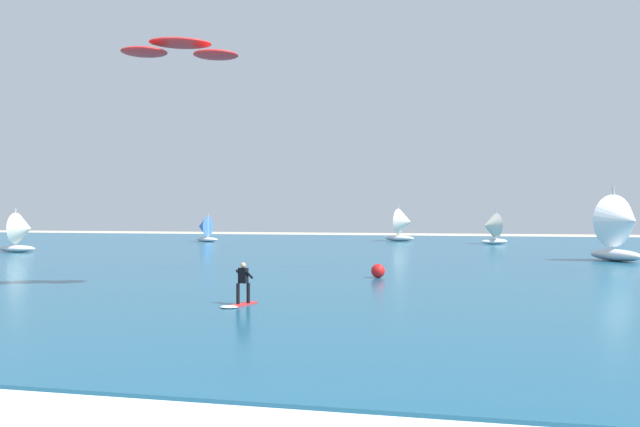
% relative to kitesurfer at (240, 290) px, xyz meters
% --- Properties ---
extents(ocean, '(160.00, 90.00, 0.10)m').
position_rel_kitesurfer_xyz_m(ocean, '(3.86, 32.90, -0.65)').
color(ocean, navy).
rests_on(ocean, ground).
extents(shoreline_foam, '(85.91, 1.56, 0.01)m').
position_rel_kitesurfer_xyz_m(shoreline_foam, '(3.16, -11.76, -0.70)').
color(shoreline_foam, white).
rests_on(shoreline_foam, ground).
extents(kitesurfer, '(1.06, 2.03, 1.67)m').
position_rel_kitesurfer_xyz_m(kitesurfer, '(0.00, 0.00, 0.00)').
color(kitesurfer, red).
rests_on(kitesurfer, ocean).
extents(kite, '(5.58, 3.61, 0.81)m').
position_rel_kitesurfer_xyz_m(kite, '(-4.21, 3.61, 10.58)').
color(kite, red).
extents(sailboat_heeled_over, '(3.63, 3.27, 4.03)m').
position_rel_kitesurfer_xyz_m(sailboat_heeled_over, '(11.65, 51.84, 1.24)').
color(sailboat_heeled_over, silver).
rests_on(sailboat_heeled_over, ocean).
extents(sailboat_near_shore, '(3.53, 3.02, 4.06)m').
position_rel_kitesurfer_xyz_m(sailboat_near_shore, '(-30.82, 27.38, 1.26)').
color(sailboat_near_shore, silver).
rests_on(sailboat_near_shore, ocean).
extents(sailboat_mid_right, '(4.66, 5.05, 5.60)m').
position_rel_kitesurfer_xyz_m(sailboat_mid_right, '(20.08, 27.27, 1.96)').
color(sailboat_mid_right, silver).
rests_on(sailboat_mid_right, ocean).
extents(sailboat_outermost, '(4.11, 3.63, 4.61)m').
position_rel_kitesurfer_xyz_m(sailboat_outermost, '(1.23, 57.37, 1.51)').
color(sailboat_outermost, silver).
rests_on(sailboat_outermost, ocean).
extents(sailboat_mid_left, '(3.09, 2.66, 3.54)m').
position_rel_kitesurfer_xyz_m(sailboat_mid_left, '(-22.84, 50.62, 1.02)').
color(sailboat_mid_left, silver).
rests_on(sailboat_mid_left, ocean).
extents(marker_buoy, '(0.78, 0.78, 0.78)m').
position_rel_kitesurfer_xyz_m(marker_buoy, '(3.92, 11.65, -0.21)').
color(marker_buoy, red).
rests_on(marker_buoy, ocean).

